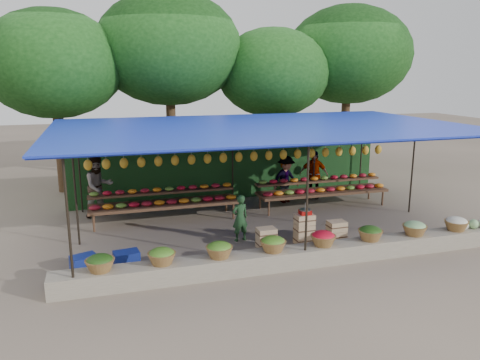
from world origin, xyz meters
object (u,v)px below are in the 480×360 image
object	(u,v)px
vendor_seated	(240,218)
crate_counter	(303,232)
blue_crate_back	(127,259)
blue_crate_front	(84,262)
weighing_scale	(305,212)

from	to	relation	value
vendor_seated	crate_counter	bearing A→B (deg)	142.94
crate_counter	blue_crate_back	xyz separation A→B (m)	(-4.30, -0.10, -0.15)
blue_crate_front	crate_counter	bearing A→B (deg)	-20.19
crate_counter	vendor_seated	world-z (taller)	vendor_seated
vendor_seated	blue_crate_back	xyz separation A→B (m)	(-2.86, -0.79, -0.44)
crate_counter	vendor_seated	size ratio (longest dim) A/B	1.96
vendor_seated	blue_crate_back	bearing A→B (deg)	4.02
vendor_seated	blue_crate_back	distance (m)	3.00
vendor_seated	blue_crate_front	distance (m)	3.86
weighing_scale	blue_crate_back	world-z (taller)	weighing_scale
vendor_seated	blue_crate_front	xyz separation A→B (m)	(-3.76, -0.73, -0.44)
crate_counter	blue_crate_back	world-z (taller)	crate_counter
crate_counter	weighing_scale	bearing A→B (deg)	0.00
blue_crate_front	blue_crate_back	world-z (taller)	blue_crate_back
weighing_scale	vendor_seated	xyz separation A→B (m)	(-1.47, 0.69, -0.24)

